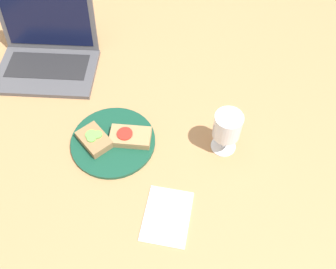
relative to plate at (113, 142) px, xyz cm
name	(u,v)px	position (x,y,z in cm)	size (l,w,h in cm)	color
wooden_table	(146,131)	(8.68, 5.56, -2.04)	(140.00, 140.00, 3.00)	#B27F51
plate	(113,142)	(0.00, 0.00, 0.00)	(24.04, 24.04, 1.08)	#144733
sandwich_with_tomato	(130,137)	(4.91, 0.80, 1.76)	(11.67, 6.97, 2.80)	#A88456
sandwich_with_cucumber	(94,139)	(-5.00, -0.78, 1.83)	(11.41, 11.55, 2.84)	#937047
wine_glass	(227,127)	(31.30, 0.54, 8.64)	(7.51, 7.51, 13.67)	white
laptop	(47,51)	(-25.59, 30.81, 4.53)	(31.84, 25.18, 22.56)	#4C4C51
napkin	(167,216)	(16.69, -21.40, -0.34)	(11.42, 15.09, 0.40)	white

